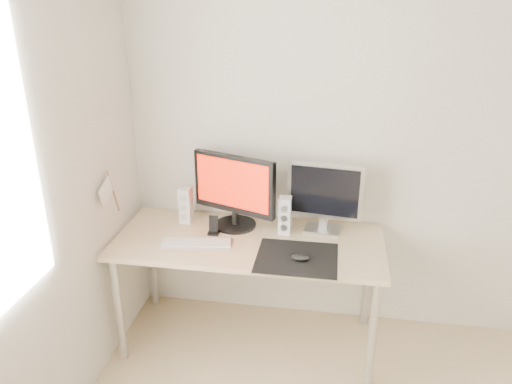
{
  "coord_description": "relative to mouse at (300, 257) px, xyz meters",
  "views": [
    {
      "loc": [
        -0.46,
        -1.23,
        2.12
      ],
      "look_at": [
        -0.9,
        1.45,
        1.01
      ],
      "focal_mm": 35.0,
      "sensor_mm": 36.0,
      "label": 1
    }
  ],
  "objects": [
    {
      "name": "wall_back",
      "position": [
        0.61,
        0.58,
        0.5
      ],
      "size": [
        3.5,
        0.0,
        3.5
      ],
      "primitive_type": "plane",
      "rotation": [
        1.57,
        0.0,
        0.0
      ],
      "color": "white",
      "rests_on": "ground"
    },
    {
      "name": "mousepad",
      "position": [
        -0.02,
        0.03,
        -0.02
      ],
      "size": [
        0.45,
        0.4,
        0.0
      ],
      "primitive_type": "cube",
      "color": "black",
      "rests_on": "desk"
    },
    {
      "name": "mouse",
      "position": [
        0.0,
        0.0,
        0.0
      ],
      "size": [
        0.1,
        0.06,
        0.04
      ],
      "primitive_type": "ellipsoid",
      "color": "black",
      "rests_on": "mousepad"
    },
    {
      "name": "desk",
      "position": [
        -0.32,
        0.21,
        -0.1
      ],
      "size": [
        1.6,
        0.7,
        0.73
      ],
      "color": "#D1B587",
      "rests_on": "ground"
    },
    {
      "name": "main_monitor",
      "position": [
        -0.44,
        0.36,
        0.23
      ],
      "size": [
        0.53,
        0.33,
        0.47
      ],
      "color": "black",
      "rests_on": "desk"
    },
    {
      "name": "second_monitor",
      "position": [
        0.11,
        0.4,
        0.22
      ],
      "size": [
        0.45,
        0.19,
        0.43
      ],
      "color": "#ADACAE",
      "rests_on": "desk"
    },
    {
      "name": "speaker_left",
      "position": [
        -0.76,
        0.38,
        0.09
      ],
      "size": [
        0.07,
        0.09,
        0.23
      ],
      "color": "white",
      "rests_on": "desk"
    },
    {
      "name": "speaker_right",
      "position": [
        -0.12,
        0.33,
        0.09
      ],
      "size": [
        0.07,
        0.09,
        0.23
      ],
      "color": "white",
      "rests_on": "desk"
    },
    {
      "name": "keyboard",
      "position": [
        -0.62,
        0.1,
        -0.01
      ],
      "size": [
        0.43,
        0.18,
        0.02
      ],
      "color": "silver",
      "rests_on": "desk"
    },
    {
      "name": "phone_dock",
      "position": [
        -0.55,
        0.24,
        0.02
      ],
      "size": [
        0.07,
        0.06,
        0.12
      ],
      "color": "black",
      "rests_on": "desk"
    },
    {
      "name": "pennant",
      "position": [
        -1.11,
        0.06,
        0.3
      ],
      "size": [
        0.01,
        0.23,
        0.29
      ],
      "color": "#A57F54",
      "rests_on": "wall_left"
    }
  ]
}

